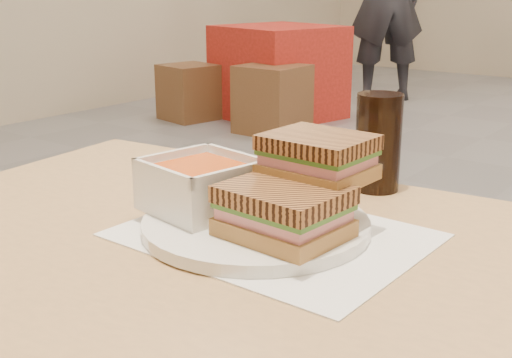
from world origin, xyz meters
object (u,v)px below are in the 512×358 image
Objects in this scene: plate at (256,225)px; cola_glass at (378,142)px; bg_chair_0r at (272,99)px; soup_bowl at (201,187)px; bg_chair_0l at (189,92)px; bg_table_0 at (279,72)px; panini_lower at (284,211)px.

cola_glass reaches higher than plate.
plate is 0.59× the size of bg_chair_0r.
cola_glass is 0.30× the size of bg_chair_0r.
bg_chair_0r is at bearing 124.79° from soup_bowl.
bg_table_0 is at bearing 43.99° from bg_chair_0l.
cola_glass is (0.11, 0.26, 0.02)m from soup_bowl.
bg_table_0 is at bearing 121.12° from bg_chair_0r.
panini_lower is at bearing -45.32° from bg_chair_0l.
panini_lower reaches higher than bg_chair_0l.
soup_bowl is 0.32× the size of bg_chair_0l.
cola_glass is (0.03, 0.25, 0.06)m from plate.
bg_chair_0l is at bearing 137.02° from cola_glass.
soup_bowl reaches higher than bg_table_0.
cola_glass is at bearing 95.04° from panini_lower.
panini_lower reaches higher than bg_table_0.
bg_table_0 reaches higher than bg_chair_0r.
cola_glass is 3.76m from bg_chair_0r.
cola_glass reaches higher than bg_chair_0r.
panini_lower reaches higher than bg_chair_0r.
cola_glass reaches higher than bg_table_0.
panini_lower is 0.97× the size of cola_glass.
plate is 0.07m from panini_lower.
plate is 4.45m from bg_table_0.
plate is at bearing -54.75° from bg_table_0.
plate is at bearing 9.75° from soup_bowl.
plate reaches higher than bg_chair_0r.
plate is 3.92m from bg_chair_0r.
bg_chair_0l is (-3.12, 3.16, -0.59)m from panini_lower.
bg_chair_0l is (-3.06, 3.13, -0.55)m from plate.
plate is 0.26m from cola_glass.
plate is 0.63× the size of bg_chair_0l.
plate is at bearing -98.10° from cola_glass.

